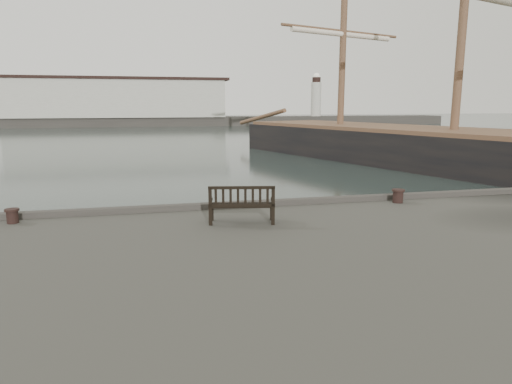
{
  "coord_description": "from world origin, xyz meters",
  "views": [
    {
      "loc": [
        -1.81,
        -14.2,
        4.81
      ],
      "look_at": [
        1.4,
        -0.5,
        2.1
      ],
      "focal_mm": 32.0,
      "sensor_mm": 36.0,
      "label": 1
    }
  ],
  "objects_px": {
    "bollard_left": "(12,216)",
    "tall_ship_main": "(452,158)",
    "bench": "(242,211)",
    "bollard_right": "(398,196)"
  },
  "relations": [
    {
      "from": "bench",
      "to": "tall_ship_main",
      "type": "distance_m",
      "value": 26.77
    },
    {
      "from": "bollard_right",
      "to": "bench",
      "type": "bearing_deg",
      "value": -165.85
    },
    {
      "from": "bollard_left",
      "to": "tall_ship_main",
      "type": "height_order",
      "value": "tall_ship_main"
    },
    {
      "from": "bollard_right",
      "to": "tall_ship_main",
      "type": "height_order",
      "value": "tall_ship_main"
    },
    {
      "from": "bollard_left",
      "to": "bench",
      "type": "bearing_deg",
      "value": -12.96
    },
    {
      "from": "tall_ship_main",
      "to": "bollard_right",
      "type": "bearing_deg",
      "value": -149.52
    },
    {
      "from": "bench",
      "to": "bollard_right",
      "type": "bearing_deg",
      "value": 25.63
    },
    {
      "from": "bench",
      "to": "bollard_left",
      "type": "relative_size",
      "value": 4.69
    },
    {
      "from": "bench",
      "to": "tall_ship_main",
      "type": "bearing_deg",
      "value": 53.63
    },
    {
      "from": "bollard_left",
      "to": "bollard_right",
      "type": "bearing_deg",
      "value": -0.04
    }
  ]
}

